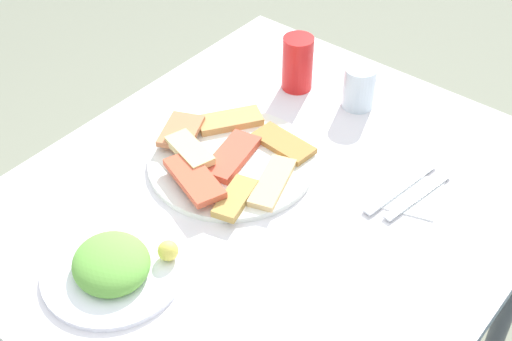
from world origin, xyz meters
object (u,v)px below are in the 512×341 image
(soda_can, at_px, (298,63))
(spoon, at_px, (418,196))
(pide_platter, at_px, (230,159))
(salad_plate_greens, at_px, (113,266))
(fork, at_px, (401,188))
(dining_table, at_px, (272,230))
(paper_napkin, at_px, (409,193))
(drinking_glass, at_px, (359,87))

(soda_can, xyz_separation_m, spoon, (0.15, 0.38, -0.06))
(pide_platter, relative_size, salad_plate_greens, 1.43)
(fork, bearing_deg, soda_can, -104.82)
(fork, height_order, spoon, same)
(dining_table, height_order, paper_napkin, paper_napkin)
(paper_napkin, relative_size, spoon, 0.64)
(pide_platter, xyz_separation_m, drinking_glass, (-0.32, 0.08, 0.03))
(pide_platter, bearing_deg, fork, 116.06)
(soda_can, height_order, paper_napkin, soda_can)
(paper_napkin, xyz_separation_m, fork, (0.00, -0.02, 0.00))
(paper_napkin, height_order, spoon, spoon)
(pide_platter, bearing_deg, dining_table, 81.57)
(soda_can, xyz_separation_m, fork, (0.15, 0.35, -0.06))
(pide_platter, distance_m, fork, 0.32)
(pide_platter, distance_m, drinking_glass, 0.33)
(paper_napkin, bearing_deg, fork, -90.00)
(soda_can, distance_m, fork, 0.38)
(dining_table, bearing_deg, drinking_glass, -174.35)
(soda_can, relative_size, drinking_glass, 1.32)
(pide_platter, height_order, fork, pide_platter)
(drinking_glass, height_order, paper_napkin, drinking_glass)
(soda_can, bearing_deg, dining_table, 29.39)
(paper_napkin, xyz_separation_m, spoon, (0.00, 0.02, 0.00))
(salad_plate_greens, bearing_deg, spoon, 147.65)
(dining_table, relative_size, pide_platter, 3.04)
(salad_plate_greens, xyz_separation_m, spoon, (-0.47, 0.30, -0.01))
(dining_table, xyz_separation_m, fork, (-0.16, 0.17, 0.10))
(paper_napkin, bearing_deg, pide_platter, -65.27)
(pide_platter, distance_m, soda_can, 0.30)
(dining_table, distance_m, pide_platter, 0.16)
(dining_table, distance_m, drinking_glass, 0.36)
(salad_plate_greens, xyz_separation_m, drinking_glass, (-0.64, 0.05, 0.03))
(dining_table, bearing_deg, soda_can, -150.61)
(spoon, bearing_deg, fork, -80.68)
(salad_plate_greens, distance_m, fork, 0.54)
(fork, bearing_deg, drinking_glass, -121.83)
(soda_can, bearing_deg, drinking_glass, 100.49)
(drinking_glass, bearing_deg, spoon, 54.38)
(salad_plate_greens, height_order, drinking_glass, drinking_glass)
(salad_plate_greens, height_order, spoon, salad_plate_greens)
(soda_can, bearing_deg, salad_plate_greens, 7.92)
(dining_table, bearing_deg, pide_platter, -98.43)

